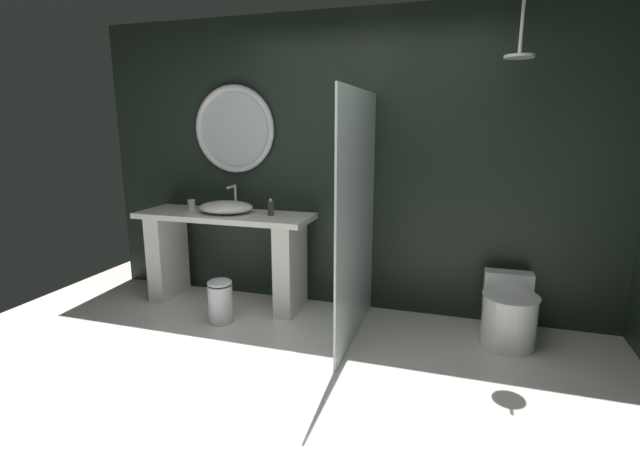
# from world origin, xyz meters

# --- Properties ---
(ground_plane) EXTENTS (5.76, 5.76, 0.00)m
(ground_plane) POSITION_xyz_m (0.00, 0.00, 0.00)
(ground_plane) COLOR silver
(back_wall_panel) EXTENTS (4.80, 0.10, 2.60)m
(back_wall_panel) POSITION_xyz_m (0.00, 1.90, 1.30)
(back_wall_panel) COLOR black
(back_wall_panel) RESTS_ON ground_plane
(vanity_counter) EXTENTS (1.62, 0.54, 0.86)m
(vanity_counter) POSITION_xyz_m (-1.06, 1.56, 0.52)
(vanity_counter) COLOR silver
(vanity_counter) RESTS_ON ground_plane
(vessel_sink) EXTENTS (0.50, 0.41, 0.24)m
(vessel_sink) POSITION_xyz_m (-1.04, 1.56, 0.92)
(vessel_sink) COLOR white
(vessel_sink) RESTS_ON vanity_counter
(tumbler_cup) EXTENTS (0.07, 0.07, 0.10)m
(tumbler_cup) POSITION_xyz_m (-1.43, 1.60, 0.92)
(tumbler_cup) COLOR silver
(tumbler_cup) RESTS_ON vanity_counter
(soap_dispenser) EXTENTS (0.05, 0.05, 0.15)m
(soap_dispenser) POSITION_xyz_m (-0.61, 1.58, 0.93)
(soap_dispenser) COLOR #3D3323
(soap_dispenser) RESTS_ON vanity_counter
(round_wall_mirror) EXTENTS (0.80, 0.06, 0.80)m
(round_wall_mirror) POSITION_xyz_m (-1.06, 1.81, 1.61)
(round_wall_mirror) COLOR silver
(shower_glass_panel) EXTENTS (0.02, 1.22, 1.91)m
(shower_glass_panel) POSITION_xyz_m (0.25, 1.24, 0.95)
(shower_glass_panel) COLOR silver
(shower_glass_panel) RESTS_ON ground_plane
(rain_shower_head) EXTENTS (0.20, 0.20, 0.40)m
(rain_shower_head) POSITION_xyz_m (1.32, 1.49, 2.15)
(rain_shower_head) COLOR silver
(toilet) EXTENTS (0.42, 0.57, 0.50)m
(toilet) POSITION_xyz_m (1.40, 1.47, 0.24)
(toilet) COLOR white
(toilet) RESTS_ON ground_plane
(waste_bin) EXTENTS (0.21, 0.21, 0.39)m
(waste_bin) POSITION_xyz_m (-0.90, 1.14, 0.20)
(waste_bin) COLOR silver
(waste_bin) RESTS_ON ground_plane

